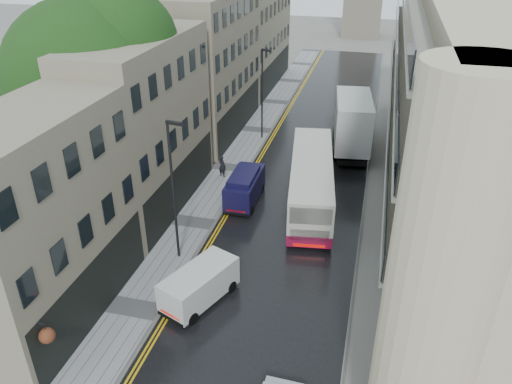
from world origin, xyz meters
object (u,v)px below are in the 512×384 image
at_px(tree_far, 176,66).
at_px(white_van, 166,294).
at_px(tree_near, 90,107).
at_px(lamp_post_far, 262,95).
at_px(cream_bus, 291,205).
at_px(lamp_post_near, 173,193).
at_px(white_lorry, 337,132).
at_px(pedestrian, 222,166).
at_px(navy_van, 226,196).

bearing_deg(tree_far, white_van, -69.99).
distance_m(tree_near, lamp_post_far, 16.19).
xyz_separation_m(tree_near, white_van, (8.20, -8.69, -5.97)).
xyz_separation_m(cream_bus, lamp_post_near, (-5.56, -4.69, 2.58)).
height_order(white_lorry, pedestrian, white_lorry).
bearing_deg(pedestrian, lamp_post_near, 112.52).
relative_size(pedestrian, lamp_post_near, 0.20).
height_order(tree_far, navy_van, tree_far).
xyz_separation_m(white_van, navy_van, (0.00, 9.87, 0.21)).
bearing_deg(navy_van, white_lorry, 58.46).
bearing_deg(lamp_post_far, cream_bus, -49.43).
bearing_deg(lamp_post_near, white_van, -66.42).
relative_size(cream_bus, lamp_post_near, 1.43).
xyz_separation_m(tree_far, white_van, (7.90, -21.69, -5.26)).
relative_size(tree_near, white_van, 3.30).
relative_size(white_lorry, navy_van, 2.00).
height_order(cream_bus, white_lorry, white_lorry).
relative_size(tree_far, navy_van, 2.74).
xyz_separation_m(white_van, pedestrian, (-1.77, 14.56, -0.03)).
distance_m(tree_far, cream_bus, 18.36).
relative_size(navy_van, lamp_post_far, 0.59).
bearing_deg(cream_bus, navy_van, 159.88).
bearing_deg(lamp_post_near, tree_near, 156.69).
xyz_separation_m(white_lorry, navy_van, (-6.05, -10.03, -1.22)).
height_order(tree_near, lamp_post_far, tree_near).
relative_size(cream_bus, navy_van, 2.57).
bearing_deg(white_van, cream_bus, 85.91).
relative_size(white_van, lamp_post_far, 0.54).
relative_size(white_van, pedestrian, 2.55).
distance_m(tree_near, lamp_post_near, 8.82).
bearing_deg(tree_far, white_lorry, -7.30).
xyz_separation_m(tree_far, white_lorry, (13.95, -1.79, -3.83)).
distance_m(white_van, lamp_post_far, 22.94).
xyz_separation_m(tree_far, pedestrian, (6.13, -7.14, -5.29)).
height_order(pedestrian, lamp_post_far, lamp_post_far).
bearing_deg(cream_bus, white_lorry, 73.77).
height_order(navy_van, pedestrian, navy_van).
relative_size(white_lorry, pedestrian, 5.52).
xyz_separation_m(navy_van, pedestrian, (-1.77, 4.68, -0.24)).
distance_m(white_lorry, pedestrian, 9.59).
bearing_deg(tree_far, lamp_post_near, -68.75).
relative_size(tree_near, tree_far, 1.11).
bearing_deg(lamp_post_far, tree_near, -97.98).
xyz_separation_m(cream_bus, white_van, (-4.45, -8.91, -0.64)).
relative_size(tree_far, cream_bus, 1.06).
bearing_deg(navy_van, pedestrian, 110.26).
bearing_deg(white_lorry, cream_bus, -104.95).
height_order(cream_bus, lamp_post_far, lamp_post_far).
distance_m(tree_near, pedestrian, 10.57).
bearing_deg(lamp_post_far, lamp_post_near, -71.13).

